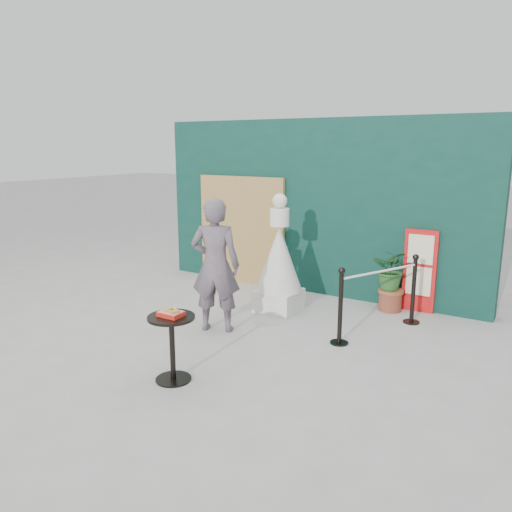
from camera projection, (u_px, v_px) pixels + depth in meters
name	position (u px, v px, depth m)	size (l,w,h in m)	color
ground	(207.00, 349.00, 6.39)	(60.00, 60.00, 0.00)	#ADAAA5
back_wall	(315.00, 207.00, 8.68)	(6.00, 0.30, 3.00)	#0A3029
bamboo_fence	(241.00, 230.00, 9.33)	(1.80, 0.08, 2.00)	tan
woman	(215.00, 265.00, 6.87)	(0.68, 0.45, 1.88)	#675863
menu_board	(420.00, 271.00, 7.72)	(0.50, 0.07, 1.30)	red
statue	(279.00, 264.00, 7.73)	(0.72, 0.72, 1.85)	silver
cafe_table	(172.00, 338.00, 5.45)	(0.52, 0.52, 0.75)	black
food_basket	(171.00, 313.00, 5.39)	(0.26, 0.19, 0.11)	red
planter	(392.00, 275.00, 7.77)	(0.58, 0.51, 0.99)	brown
stanchion_barrier	(379.00, 299.00, 6.86)	(0.84, 1.54, 1.03)	black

